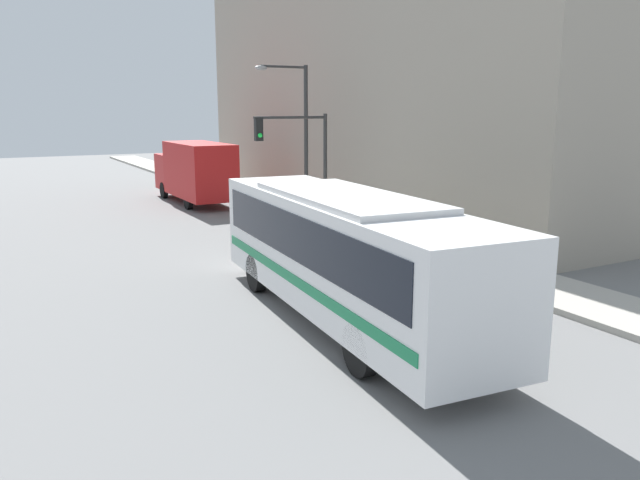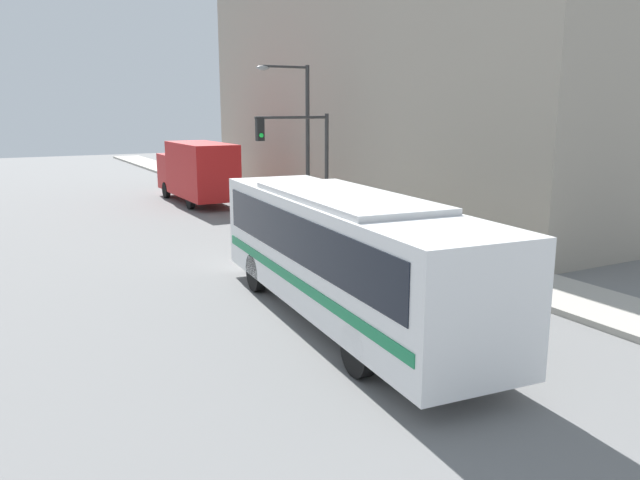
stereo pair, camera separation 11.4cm
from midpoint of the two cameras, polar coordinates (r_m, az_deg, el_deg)
The scene contains 9 objects.
ground_plane at distance 14.73m, azimuth 4.27°, elevation -7.71°, with size 120.00×120.00×0.00m, color slate.
sidewalk at distance 34.68m, azimuth -5.59°, elevation 3.80°, with size 2.57×70.00×0.16m.
building_facade at distance 32.06m, azimuth 5.02°, elevation 13.77°, with size 6.00×28.24×12.01m.
city_bus at distance 14.43m, azimuth 2.42°, elevation -0.76°, with size 3.32×10.66×3.05m.
delivery_truck at distance 33.83m, azimuth -11.12°, elevation 6.27°, with size 2.26×7.77×3.22m.
fire_hydrant at distance 22.08m, azimuth 7.16°, elevation 0.33°, with size 0.28×0.38×0.77m.
traffic_light_pole at distance 25.71m, azimuth -1.64°, elevation 8.36°, with size 3.28×0.35×4.58m.
parking_meter at distance 24.28m, azimuth 3.34°, elevation 2.58°, with size 0.14×0.14×1.24m.
street_lamp at distance 27.82m, azimuth -1.66°, elevation 10.24°, with size 2.48×0.28×6.63m.
Camera 2 is at (-7.51, -11.67, 4.94)m, focal length 35.00 mm.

